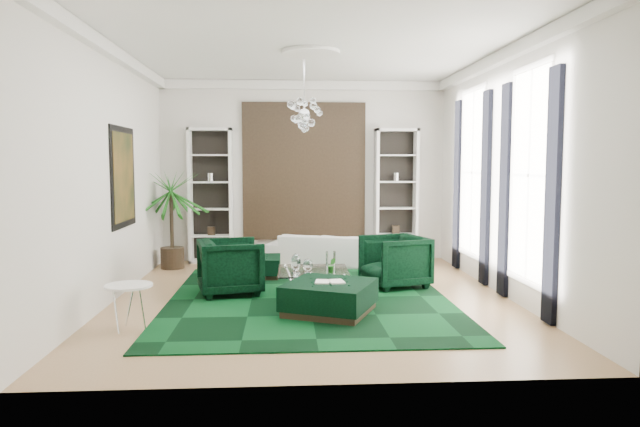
{
  "coord_description": "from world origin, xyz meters",
  "views": [
    {
      "loc": [
        -0.43,
        -8.65,
        2.06
      ],
      "look_at": [
        0.15,
        0.5,
        1.26
      ],
      "focal_mm": 32.0,
      "sensor_mm": 36.0,
      "label": 1
    }
  ],
  "objects": [
    {
      "name": "curtain_near_b",
      "position": [
        2.96,
        -0.12,
        1.65
      ],
      "size": [
        0.07,
        0.3,
        3.25
      ],
      "primitive_type": "cube",
      "color": "black",
      "rests_on": "floor"
    },
    {
      "name": "curtain_far_b",
      "position": [
        2.96,
        2.28,
        1.65
      ],
      "size": [
        0.07,
        0.3,
        3.25
      ],
      "primitive_type": "cube",
      "color": "black",
      "rests_on": "floor"
    },
    {
      "name": "ottoman_side",
      "position": [
        -0.93,
        1.64,
        0.19
      ],
      "size": [
        0.85,
        0.85,
        0.37
      ],
      "primitive_type": "cube",
      "rotation": [
        0.0,
        0.0,
        -0.01
      ],
      "color": "black",
      "rests_on": "floor"
    },
    {
      "name": "armchair_right",
      "position": [
        1.41,
        0.66,
        0.44
      ],
      "size": [
        1.2,
        1.18,
        0.88
      ],
      "primitive_type": "imported",
      "rotation": [
        0.0,
        0.0,
        -1.27
      ],
      "color": "black",
      "rests_on": "floor"
    },
    {
      "name": "curtain_near_a",
      "position": [
        2.96,
        -1.68,
        1.65
      ],
      "size": [
        0.07,
        0.3,
        3.25
      ],
      "primitive_type": "cube",
      "color": "black",
      "rests_on": "floor"
    },
    {
      "name": "rug",
      "position": [
        -0.06,
        -0.09,
        0.01
      ],
      "size": [
        4.2,
        5.0,
        0.02
      ],
      "primitive_type": "cube",
      "color": "black",
      "rests_on": "floor"
    },
    {
      "name": "shelving_left",
      "position": [
        -1.95,
        3.31,
        1.4
      ],
      "size": [
        0.9,
        0.38,
        2.8
      ],
      "primitive_type": null,
      "color": "white",
      "rests_on": "floor"
    },
    {
      "name": "ceiling_medallion",
      "position": [
        0.0,
        0.3,
        3.77
      ],
      "size": [
        0.9,
        0.9,
        0.05
      ],
      "primitive_type": "cylinder",
      "color": "white",
      "rests_on": "ceiling"
    },
    {
      "name": "window_near",
      "position": [
        2.99,
        -0.9,
        1.9
      ],
      "size": [
        0.03,
        1.1,
        2.9
      ],
      "primitive_type": "cube",
      "color": "white",
      "rests_on": "wall_right"
    },
    {
      "name": "chandelier",
      "position": [
        -0.1,
        0.59,
        2.85
      ],
      "size": [
        0.8,
        0.8,
        0.66
      ],
      "primitive_type": null,
      "rotation": [
        0.0,
        0.0,
        0.1
      ],
      "color": "white",
      "rests_on": "ceiling"
    },
    {
      "name": "palm",
      "position": [
        -2.64,
        2.65,
        1.24
      ],
      "size": [
        1.85,
        1.85,
        2.48
      ],
      "primitive_type": null,
      "rotation": [
        0.0,
        0.0,
        0.22
      ],
      "color": "#185D16",
      "rests_on": "floor"
    },
    {
      "name": "table_plant",
      "position": [
        0.3,
        0.03,
        0.5
      ],
      "size": [
        0.13,
        0.1,
        0.23
      ],
      "primitive_type": "imported",
      "rotation": [
        0.0,
        0.0,
        -0.02
      ],
      "color": "#185D16",
      "rests_on": "coffee_table"
    },
    {
      "name": "coffee_table",
      "position": [
        0.03,
        0.26,
        0.19
      ],
      "size": [
        1.13,
        1.13,
        0.38
      ],
      "primitive_type": null,
      "rotation": [
        0.0,
        0.0,
        -0.02
      ],
      "color": "white",
      "rests_on": "floor"
    },
    {
      "name": "wall_front",
      "position": [
        0.0,
        -3.51,
        1.9
      ],
      "size": [
        6.0,
        0.02,
        3.8
      ],
      "primitive_type": "cube",
      "color": "silver",
      "rests_on": "ground"
    },
    {
      "name": "armchair_left",
      "position": [
        -1.28,
        0.3,
        0.44
      ],
      "size": [
        1.16,
        1.14,
        0.88
      ],
      "primitive_type": "imported",
      "rotation": [
        0.0,
        0.0,
        1.8
      ],
      "color": "black",
      "rests_on": "floor"
    },
    {
      "name": "wall_back",
      "position": [
        0.0,
        3.51,
        1.9
      ],
      "size": [
        6.0,
        0.02,
        3.8
      ],
      "primitive_type": "cube",
      "color": "silver",
      "rests_on": "ground"
    },
    {
      "name": "side_table",
      "position": [
        -2.36,
        -1.57,
        0.28
      ],
      "size": [
        0.73,
        0.73,
        0.56
      ],
      "primitive_type": "cylinder",
      "rotation": [
        0.0,
        0.0,
        -0.31
      ],
      "color": "white",
      "rests_on": "floor"
    },
    {
      "name": "book",
      "position": [
        0.19,
        -0.98,
        0.45
      ],
      "size": [
        0.4,
        0.27,
        0.03
      ],
      "primitive_type": "cube",
      "color": "white",
      "rests_on": "ottoman_front"
    },
    {
      "name": "shelving_right",
      "position": [
        1.95,
        3.31,
        1.4
      ],
      "size": [
        0.9,
        0.38,
        2.8
      ],
      "primitive_type": null,
      "color": "white",
      "rests_on": "floor"
    },
    {
      "name": "tapestry",
      "position": [
        0.0,
        3.46,
        1.9
      ],
      "size": [
        2.5,
        0.06,
        2.8
      ],
      "primitive_type": "cube",
      "color": "black",
      "rests_on": "wall_back"
    },
    {
      "name": "curtain_far_a",
      "position": [
        2.96,
        0.72,
        1.65
      ],
      "size": [
        0.07,
        0.3,
        3.25
      ],
      "primitive_type": "cube",
      "color": "black",
      "rests_on": "floor"
    },
    {
      "name": "ceiling",
      "position": [
        0.0,
        0.0,
        3.81
      ],
      "size": [
        6.0,
        7.0,
        0.02
      ],
      "primitive_type": "cube",
      "color": "white",
      "rests_on": "ground"
    },
    {
      "name": "crown_molding",
      "position": [
        0.0,
        0.0,
        3.7
      ],
      "size": [
        6.0,
        7.0,
        0.18
      ],
      "primitive_type": null,
      "color": "white",
      "rests_on": "ceiling"
    },
    {
      "name": "wall_left",
      "position": [
        -3.01,
        0.0,
        1.9
      ],
      "size": [
        0.02,
        7.0,
        3.8
      ],
      "primitive_type": "cube",
      "color": "silver",
      "rests_on": "ground"
    },
    {
      "name": "painting",
      "position": [
        -2.97,
        0.6,
        1.85
      ],
      "size": [
        0.04,
        1.3,
        1.6
      ],
      "primitive_type": "cube",
      "color": "black",
      "rests_on": "wall_left"
    },
    {
      "name": "floor",
      "position": [
        0.0,
        0.0,
        -0.01
      ],
      "size": [
        6.0,
        7.0,
        0.02
      ],
      "primitive_type": "cube",
      "color": "tan",
      "rests_on": "ground"
    },
    {
      "name": "window_far",
      "position": [
        2.99,
        1.5,
        1.9
      ],
      "size": [
        0.03,
        1.1,
        2.9
      ],
      "primitive_type": "cube",
      "color": "white",
      "rests_on": "wall_right"
    },
    {
      "name": "sofa",
      "position": [
        0.36,
        2.81,
        0.32
      ],
      "size": [
        2.34,
        1.47,
        0.64
      ],
      "primitive_type": "imported",
      "rotation": [
        0.0,
        0.0,
        2.83
      ],
      "color": "silver",
      "rests_on": "floor"
    },
    {
      "name": "ottoman_front",
      "position": [
        0.19,
        -0.98,
        0.22
      ],
      "size": [
        1.45,
        1.45,
        0.44
      ],
      "primitive_type": "cube",
      "rotation": [
        0.0,
        0.0,
        -0.42
      ],
      "color": "black",
      "rests_on": "floor"
    },
    {
      "name": "wall_right",
      "position": [
        3.01,
        0.0,
        1.9
      ],
      "size": [
        0.02,
        7.0,
        3.8
      ],
      "primitive_type": "cube",
      "color": "silver",
      "rests_on": "ground"
    }
  ]
}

